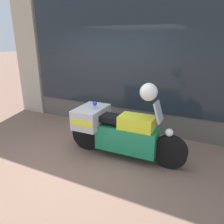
{
  "coord_description": "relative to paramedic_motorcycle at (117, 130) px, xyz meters",
  "views": [
    {
      "loc": [
        2.32,
        -3.01,
        2.21
      ],
      "look_at": [
        0.34,
        0.98,
        0.69
      ],
      "focal_mm": 35.0,
      "sensor_mm": 36.0,
      "label": 1
    }
  ],
  "objects": [
    {
      "name": "white_helmet",
      "position": [
        0.59,
        0.02,
        0.8
      ],
      "size": [
        0.31,
        0.31,
        0.31
      ],
      "primitive_type": "sphere",
      "color": "white",
      "rests_on": "paramedic_motorcycle"
    },
    {
      "name": "paramedic_motorcycle",
      "position": [
        0.0,
        0.0,
        0.0
      ],
      "size": [
        2.32,
        0.78,
        1.19
      ],
      "rotation": [
        0.0,
        0.0,
        0.03
      ],
      "color": "black",
      "rests_on": "ground"
    },
    {
      "name": "shop_building",
      "position": [
        -1.07,
        1.52,
        1.57
      ],
      "size": [
        6.44,
        0.55,
        4.2
      ],
      "color": "#56514C",
      "rests_on": "ground"
    },
    {
      "name": "ground_plane",
      "position": [
        -0.69,
        -0.47,
        -0.54
      ],
      "size": [
        60.0,
        60.0,
        0.0
      ],
      "primitive_type": "plane",
      "color": "#7A5B4C"
    },
    {
      "name": "window_display",
      "position": [
        -0.37,
        1.56,
        -0.06
      ],
      "size": [
        5.2,
        0.3,
        2.03
      ],
      "color": "slate",
      "rests_on": "ground"
    }
  ]
}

